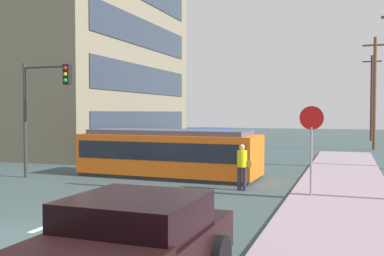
# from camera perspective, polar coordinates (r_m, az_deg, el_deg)

# --- Properties ---
(ground_plane) EXTENTS (120.00, 120.00, 0.00)m
(ground_plane) POSITION_cam_1_polar(r_m,az_deg,el_deg) (19.11, -2.18, -6.44)
(ground_plane) COLOR #3B4D4D
(sidewalk_curb_right) EXTENTS (3.20, 36.00, 0.14)m
(sidewalk_curb_right) POSITION_cam_1_polar(r_m,az_deg,el_deg) (13.83, 18.59, -9.53)
(sidewalk_curb_right) COLOR #9B8796
(sidewalk_curb_right) RESTS_ON ground
(lane_stripe_1) EXTENTS (0.16, 2.40, 0.01)m
(lane_stripe_1) POSITION_cam_1_polar(r_m,az_deg,el_deg) (12.17, -16.54, -11.42)
(lane_stripe_1) COLOR silver
(lane_stripe_1) RESTS_ON ground
(lane_stripe_2) EXTENTS (0.16, 2.40, 0.01)m
(lane_stripe_2) POSITION_cam_1_polar(r_m,az_deg,el_deg) (15.51, -7.71, -8.43)
(lane_stripe_2) COLOR silver
(lane_stripe_2) RESTS_ON ground
(lane_stripe_3) EXTENTS (0.16, 2.40, 0.01)m
(lane_stripe_3) POSITION_cam_1_polar(r_m,az_deg,el_deg) (24.94, 3.13, -4.44)
(lane_stripe_3) COLOR silver
(lane_stripe_3) RESTS_ON ground
(lane_stripe_4) EXTENTS (0.16, 2.40, 0.01)m
(lane_stripe_4) POSITION_cam_1_polar(r_m,az_deg,el_deg) (30.71, 6.30, -3.22)
(lane_stripe_4) COLOR silver
(lane_stripe_4) RESTS_ON ground
(corner_building) EXTENTS (15.04, 16.81, 16.00)m
(corner_building) POSITION_cam_1_polar(r_m,az_deg,el_deg) (35.67, -17.16, 10.31)
(corner_building) COLOR gray
(corner_building) RESTS_ON ground
(streetcar_tram) EXTENTS (7.96, 2.80, 2.06)m
(streetcar_tram) POSITION_cam_1_polar(r_m,az_deg,el_deg) (19.32, -3.01, -3.17)
(streetcar_tram) COLOR orange
(streetcar_tram) RESTS_ON ground
(city_bus) EXTENTS (2.55, 5.73, 1.77)m
(city_bus) POSITION_cam_1_polar(r_m,az_deg,el_deg) (27.99, 1.33, -1.64)
(city_bus) COLOR navy
(city_bus) RESTS_ON ground
(pedestrian_crossing) EXTENTS (0.50, 0.36, 1.67)m
(pedestrian_crossing) POSITION_cam_1_polar(r_m,az_deg,el_deg) (16.07, 6.50, -4.67)
(pedestrian_crossing) COLOR #322D42
(pedestrian_crossing) RESTS_ON ground
(pickup_truck_parked) EXTENTS (2.34, 5.03, 1.55)m
(pickup_truck_parked) POSITION_cam_1_polar(r_m,az_deg,el_deg) (6.56, -9.44, -15.94)
(pickup_truck_parked) COLOR black
(pickup_truck_parked) RESTS_ON ground
(stop_sign) EXTENTS (0.76, 0.07, 2.88)m
(stop_sign) POSITION_cam_1_polar(r_m,az_deg,el_deg) (14.67, 15.15, -0.47)
(stop_sign) COLOR gray
(stop_sign) RESTS_ON sidewalk_curb_right
(traffic_light_mast) EXTENTS (2.38, 0.33, 4.93)m
(traffic_light_mast) POSITION_cam_1_polar(r_m,az_deg,el_deg) (19.79, -18.74, 3.71)
(traffic_light_mast) COLOR #333333
(traffic_light_mast) RESTS_ON ground
(utility_pole_far) EXTENTS (1.80, 0.24, 8.40)m
(utility_pole_far) POSITION_cam_1_polar(r_m,az_deg,el_deg) (35.68, 22.48, 4.41)
(utility_pole_far) COLOR brown
(utility_pole_far) RESTS_ON ground
(utility_pole_distant) EXTENTS (1.80, 0.24, 8.42)m
(utility_pole_distant) POSITION_cam_1_polar(r_m,az_deg,el_deg) (47.20, 22.14, 3.81)
(utility_pole_distant) COLOR #4B332B
(utility_pole_distant) RESTS_ON ground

